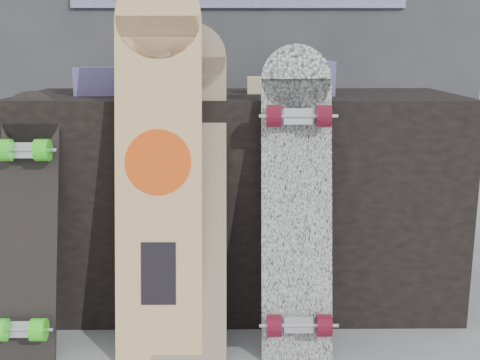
{
  "coord_description": "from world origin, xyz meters",
  "views": [
    {
      "loc": [
        -0.02,
        -1.75,
        0.98
      ],
      "look_at": [
        -0.0,
        0.2,
        0.54
      ],
      "focal_mm": 45.0,
      "sensor_mm": 36.0,
      "label": 1
    }
  ],
  "objects_px": {
    "longboard_celtic": "(190,177)",
    "longboard_cascadia": "(297,198)",
    "longboard_geisha": "(159,157)",
    "skateboard_dark": "(27,222)",
    "vendor_table": "(240,198)"
  },
  "relations": [
    {
      "from": "longboard_geisha",
      "to": "longboard_celtic",
      "type": "relative_size",
      "value": 1.14
    },
    {
      "from": "vendor_table",
      "to": "longboard_cascadia",
      "type": "bearing_deg",
      "value": -66.62
    },
    {
      "from": "vendor_table",
      "to": "longboard_celtic",
      "type": "distance_m",
      "value": 0.42
    },
    {
      "from": "skateboard_dark",
      "to": "longboard_geisha",
      "type": "bearing_deg",
      "value": 1.86
    },
    {
      "from": "skateboard_dark",
      "to": "vendor_table",
      "type": "bearing_deg",
      "value": 30.5
    },
    {
      "from": "longboard_celtic",
      "to": "longboard_cascadia",
      "type": "height_order",
      "value": "longboard_celtic"
    },
    {
      "from": "longboard_celtic",
      "to": "skateboard_dark",
      "type": "distance_m",
      "value": 0.54
    },
    {
      "from": "longboard_celtic",
      "to": "skateboard_dark",
      "type": "bearing_deg",
      "value": -173.96
    },
    {
      "from": "vendor_table",
      "to": "longboard_celtic",
      "type": "bearing_deg",
      "value": -115.23
    },
    {
      "from": "longboard_geisha",
      "to": "longboard_celtic",
      "type": "distance_m",
      "value": 0.13
    },
    {
      "from": "vendor_table",
      "to": "longboard_geisha",
      "type": "distance_m",
      "value": 0.52
    },
    {
      "from": "longboard_celtic",
      "to": "skateboard_dark",
      "type": "xyz_separation_m",
      "value": [
        -0.52,
        -0.05,
        -0.13
      ]
    },
    {
      "from": "longboard_celtic",
      "to": "longboard_cascadia",
      "type": "distance_m",
      "value": 0.35
    },
    {
      "from": "longboard_cascadia",
      "to": "skateboard_dark",
      "type": "relative_size",
      "value": 1.18
    },
    {
      "from": "longboard_cascadia",
      "to": "vendor_table",
      "type": "bearing_deg",
      "value": 113.38
    }
  ]
}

